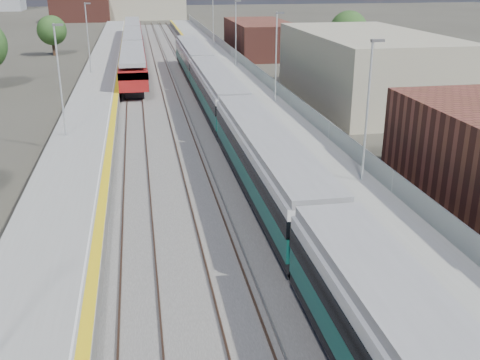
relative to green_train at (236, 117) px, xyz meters
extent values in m
plane|color=#47443A|center=(-1.50, 17.53, -2.16)|extent=(320.00, 320.00, 0.00)
cube|color=#565451|center=(-3.75, 20.03, -2.13)|extent=(10.50, 155.00, 0.06)
cube|color=#4C3323|center=(-0.72, 22.53, -2.05)|extent=(0.07, 160.00, 0.14)
cube|color=#4C3323|center=(0.72, 22.53, -2.05)|extent=(0.07, 160.00, 0.14)
cube|color=#4C3323|center=(-4.22, 22.53, -2.05)|extent=(0.07, 160.00, 0.14)
cube|color=#4C3323|center=(-2.78, 22.53, -2.05)|extent=(0.07, 160.00, 0.14)
cube|color=#4C3323|center=(-7.72, 22.53, -2.05)|extent=(0.07, 160.00, 0.14)
cube|color=#4C3323|center=(-6.28, 22.53, -2.05)|extent=(0.07, 160.00, 0.14)
cube|color=gray|center=(-1.05, 22.53, -2.06)|extent=(0.08, 160.00, 0.10)
cube|color=gray|center=(-2.45, 22.53, -2.06)|extent=(0.08, 160.00, 0.10)
cube|color=slate|center=(3.75, 20.03, -1.66)|extent=(4.70, 155.00, 1.00)
cube|color=gray|center=(3.75, 20.03, -1.16)|extent=(4.70, 155.00, 0.03)
cube|color=gold|center=(1.65, 20.03, -1.14)|extent=(0.40, 155.00, 0.01)
cube|color=gray|center=(5.95, 20.03, -0.56)|extent=(0.06, 155.00, 1.20)
cylinder|color=#9EA0A3|center=(5.10, -10.47, 2.61)|extent=(0.12, 0.12, 7.50)
cube|color=#4C4C4F|center=(5.35, -10.47, 6.26)|extent=(0.70, 0.18, 0.14)
cylinder|color=#9EA0A3|center=(5.10, 9.53, 2.61)|extent=(0.12, 0.12, 7.50)
cube|color=#4C4C4F|center=(5.35, 9.53, 6.26)|extent=(0.70, 0.18, 0.14)
cylinder|color=#9EA0A3|center=(5.10, 29.53, 2.61)|extent=(0.12, 0.12, 7.50)
cube|color=#4C4C4F|center=(5.35, 29.53, 6.26)|extent=(0.70, 0.18, 0.14)
cylinder|color=#9EA0A3|center=(5.10, 49.53, 2.61)|extent=(0.12, 0.12, 7.50)
cube|color=slate|center=(-10.55, 20.03, -1.66)|extent=(4.30, 155.00, 1.00)
cube|color=gray|center=(-10.55, 20.03, -1.16)|extent=(4.30, 155.00, 0.03)
cube|color=gold|center=(-8.65, 20.03, -1.14)|extent=(0.45, 155.00, 0.01)
cube|color=silver|center=(-9.00, 20.03, -1.14)|extent=(0.08, 155.00, 0.01)
cylinder|color=#9EA0A3|center=(-11.70, 1.53, 2.61)|extent=(0.12, 0.12, 7.50)
cube|color=#4C4C4F|center=(-11.45, 1.53, 6.26)|extent=(0.70, 0.18, 0.14)
cylinder|color=#9EA0A3|center=(-11.70, 27.53, 2.61)|extent=(0.12, 0.12, 7.50)
cube|color=#4C4C4F|center=(-11.45, 27.53, 6.26)|extent=(0.70, 0.18, 0.14)
cube|color=gray|center=(14.50, 12.53, 1.04)|extent=(11.00, 22.00, 6.40)
cube|color=brown|center=(11.50, 45.53, 0.24)|extent=(8.00, 18.00, 4.80)
cube|color=gray|center=(-3.50, 117.53, 1.34)|extent=(20.00, 14.00, 7.00)
cube|color=brown|center=(-19.50, 112.53, 0.64)|extent=(14.00, 12.00, 5.60)
cube|color=black|center=(0.00, -9.49, -1.31)|extent=(2.64, 18.90, 0.45)
cube|color=#105650|center=(0.00, -9.49, -0.54)|extent=(2.73, 18.90, 1.11)
cube|color=black|center=(0.00, -9.49, 0.34)|extent=(2.79, 18.90, 0.76)
cube|color=silver|center=(0.00, -9.49, 0.94)|extent=(2.73, 18.90, 0.47)
cube|color=gray|center=(0.00, -9.49, 1.34)|extent=(2.42, 18.90, 0.39)
cube|color=black|center=(0.00, 9.91, -1.31)|extent=(2.64, 18.90, 0.45)
cube|color=#105650|center=(0.00, 9.91, -0.54)|extent=(2.73, 18.90, 1.11)
cube|color=black|center=(0.00, 9.91, 0.34)|extent=(2.79, 18.90, 0.76)
cube|color=silver|center=(0.00, 9.91, 0.94)|extent=(2.73, 18.90, 0.47)
cube|color=gray|center=(0.00, 9.91, 1.34)|extent=(2.42, 18.90, 0.39)
cube|color=black|center=(0.00, 29.32, -1.31)|extent=(2.64, 18.90, 0.45)
cube|color=#105650|center=(0.00, 29.32, -0.54)|extent=(2.73, 18.90, 1.11)
cube|color=black|center=(0.00, 29.32, 0.34)|extent=(2.79, 18.90, 0.76)
cube|color=silver|center=(0.00, 29.32, 0.94)|extent=(2.73, 18.90, 0.47)
cube|color=gray|center=(0.00, 29.32, 1.34)|extent=(2.42, 18.90, 0.39)
cube|color=black|center=(-7.00, 24.79, -1.70)|extent=(1.88, 15.99, 0.65)
cube|color=maroon|center=(-7.00, 24.79, -0.13)|extent=(2.77, 18.82, 1.98)
cube|color=black|center=(-7.00, 24.79, 0.36)|extent=(2.83, 18.82, 0.69)
cube|color=gray|center=(-7.00, 24.79, 1.35)|extent=(2.48, 18.82, 0.40)
cube|color=black|center=(-7.00, 44.11, -1.70)|extent=(1.88, 15.99, 0.65)
cube|color=maroon|center=(-7.00, 44.11, -0.13)|extent=(2.77, 18.82, 1.98)
cube|color=black|center=(-7.00, 44.11, 0.36)|extent=(2.83, 18.82, 0.69)
cube|color=gray|center=(-7.00, 44.11, 1.35)|extent=(2.48, 18.82, 0.40)
cube|color=black|center=(-7.00, 63.43, -1.70)|extent=(1.88, 15.99, 0.65)
cube|color=maroon|center=(-7.00, 63.43, -0.13)|extent=(2.77, 18.82, 1.98)
cube|color=black|center=(-7.00, 63.43, 0.36)|extent=(2.83, 18.82, 0.69)
cube|color=gray|center=(-7.00, 63.43, 1.35)|extent=(2.48, 18.82, 0.40)
cylinder|color=#382619|center=(-18.48, 49.93, -1.16)|extent=(0.44, 0.44, 2.00)
sphere|color=#1F4219|center=(-18.48, 49.93, 1.45)|extent=(4.23, 4.23, 4.23)
cylinder|color=#382619|center=(21.37, 35.64, -0.97)|extent=(0.44, 0.44, 2.39)
sphere|color=#1F4219|center=(21.37, 35.64, 2.15)|extent=(5.05, 5.05, 5.05)
camera|label=1|loc=(-6.51, -37.41, 9.51)|focal=42.00mm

